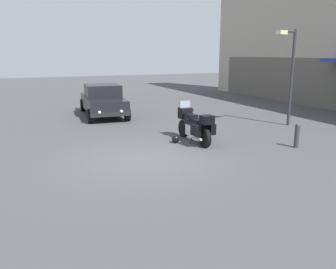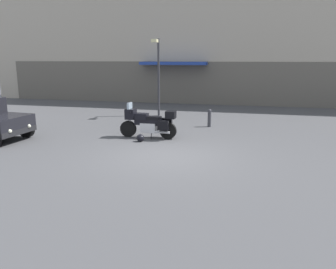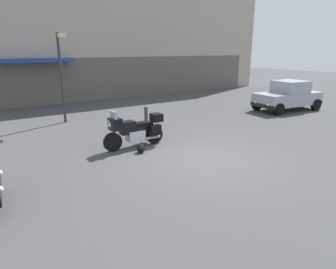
{
  "view_description": "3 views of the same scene",
  "coord_description": "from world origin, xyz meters",
  "px_view_note": "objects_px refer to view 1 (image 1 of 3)",
  "views": [
    {
      "loc": [
        9.2,
        -3.3,
        3.03
      ],
      "look_at": [
        -0.11,
        0.77,
        0.66
      ],
      "focal_mm": 37.0,
      "sensor_mm": 36.0,
      "label": 1
    },
    {
      "loc": [
        2.47,
        -10.09,
        3.06
      ],
      "look_at": [
        -0.05,
        0.35,
        0.63
      ],
      "focal_mm": 36.38,
      "sensor_mm": 36.0,
      "label": 2
    },
    {
      "loc": [
        -5.9,
        -6.59,
        3.3
      ],
      "look_at": [
        -0.75,
        1.02,
        0.67
      ],
      "focal_mm": 31.77,
      "sensor_mm": 36.0,
      "label": 3
    }
  ],
  "objects_px": {
    "streetlamp_curbside": "(289,67)",
    "bollard_curbside": "(297,135)",
    "helmet": "(176,139)",
    "car_sedan_far": "(103,100)",
    "motorcycle": "(194,125)"
  },
  "relations": [
    {
      "from": "car_sedan_far",
      "to": "motorcycle",
      "type": "bearing_deg",
      "value": 19.21
    },
    {
      "from": "helmet",
      "to": "bollard_curbside",
      "type": "height_order",
      "value": "bollard_curbside"
    },
    {
      "from": "helmet",
      "to": "car_sedan_far",
      "type": "relative_size",
      "value": 0.06
    },
    {
      "from": "helmet",
      "to": "streetlamp_curbside",
      "type": "height_order",
      "value": "streetlamp_curbside"
    },
    {
      "from": "motorcycle",
      "to": "car_sedan_far",
      "type": "xyz_separation_m",
      "value": [
        -6.57,
        -1.68,
        0.16
      ]
    },
    {
      "from": "helmet",
      "to": "car_sedan_far",
      "type": "distance_m",
      "value": 6.54
    },
    {
      "from": "helmet",
      "to": "car_sedan_far",
      "type": "xyz_separation_m",
      "value": [
        -6.42,
        -1.03,
        0.64
      ]
    },
    {
      "from": "streetlamp_curbside",
      "to": "helmet",
      "type": "bearing_deg",
      "value": -81.47
    },
    {
      "from": "car_sedan_far",
      "to": "streetlamp_curbside",
      "type": "relative_size",
      "value": 1.16
    },
    {
      "from": "streetlamp_curbside",
      "to": "bollard_curbside",
      "type": "relative_size",
      "value": 4.96
    },
    {
      "from": "motorcycle",
      "to": "streetlamp_curbside",
      "type": "height_order",
      "value": "streetlamp_curbside"
    },
    {
      "from": "motorcycle",
      "to": "streetlamp_curbside",
      "type": "xyz_separation_m",
      "value": [
        -0.99,
        4.98,
        1.88
      ]
    },
    {
      "from": "car_sedan_far",
      "to": "streetlamp_curbside",
      "type": "height_order",
      "value": "streetlamp_curbside"
    },
    {
      "from": "motorcycle",
      "to": "helmet",
      "type": "relative_size",
      "value": 8.07
    },
    {
      "from": "motorcycle",
      "to": "helmet",
      "type": "height_order",
      "value": "motorcycle"
    }
  ]
}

